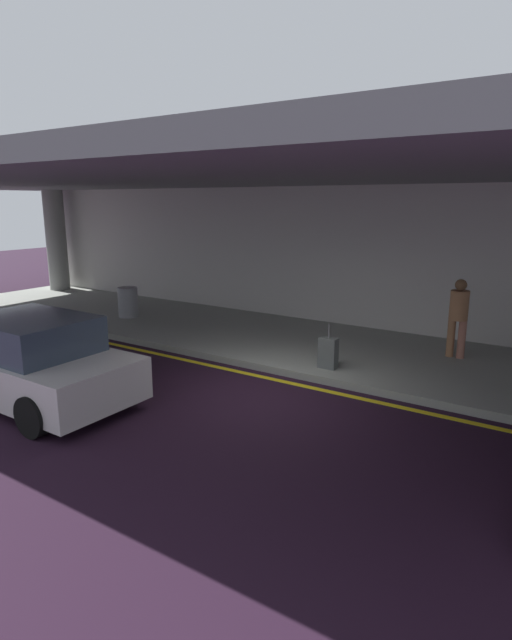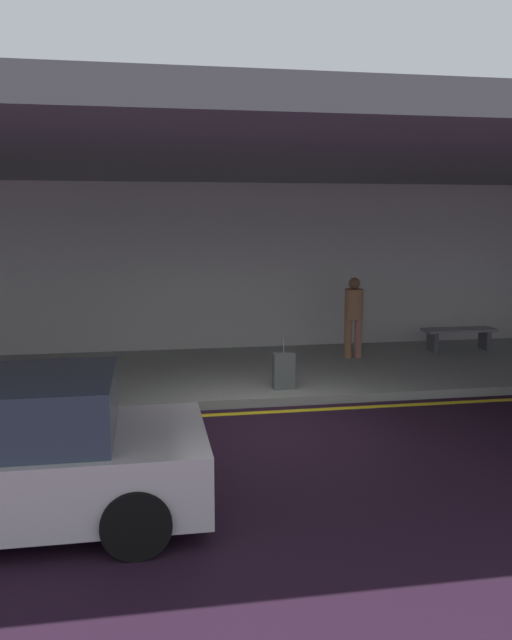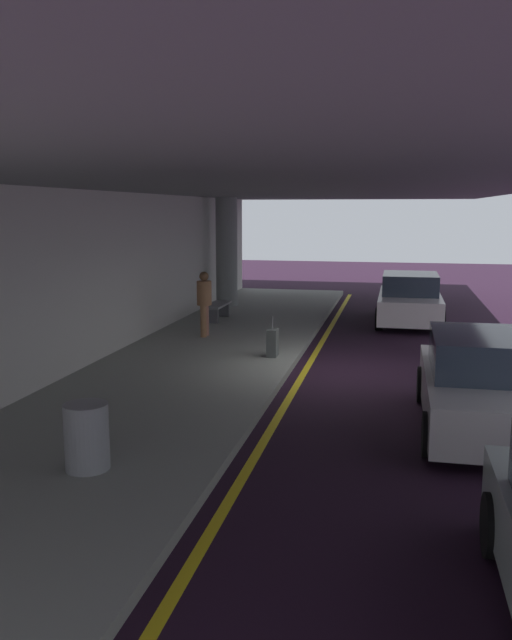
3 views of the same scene
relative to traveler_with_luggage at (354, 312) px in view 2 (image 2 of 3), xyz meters
The scene contains 8 objects.
ground_plane 4.64m from the traveler_with_luggage, 124.47° to the right, with size 60.00×60.00×0.00m, color black.
sidewalk 2.82m from the traveler_with_luggage, 166.50° to the right, with size 26.00×4.20×0.15m, color gray.
lane_stripe_yellow 4.08m from the traveler_with_luggage, 130.52° to the right, with size 26.00×0.14×0.01m, color yellow.
ceiling_overhang 3.97m from the traveler_with_luggage, 156.43° to the right, with size 28.00×13.20×0.30m, color slate.
terminal_back_wall 3.13m from the traveler_with_luggage, 147.27° to the left, with size 26.00×0.30×3.80m, color #BCB8B2.
traveler_with_luggage is the anchor object (origin of this frame).
suitcase_upright_primary 2.98m from the traveler_with_luggage, 132.04° to the right, with size 0.36×0.22×0.90m.
bench_metal 2.66m from the traveler_with_luggage, ahead, with size 1.60×0.50×0.48m.
Camera 2 is at (-1.66, -8.81, 3.01)m, focal length 35.85 mm.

